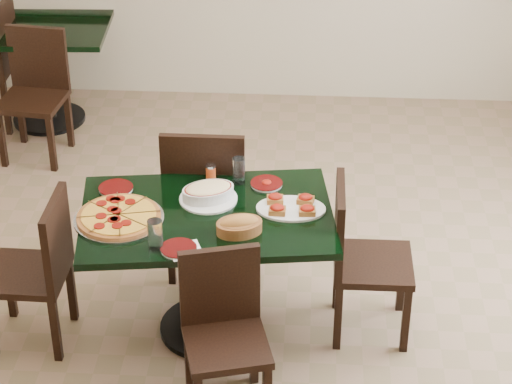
# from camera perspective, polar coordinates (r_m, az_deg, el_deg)

# --- Properties ---
(floor) EXTENTS (5.50, 5.50, 0.00)m
(floor) POSITION_cam_1_polar(r_m,az_deg,el_deg) (5.65, -1.10, -6.52)
(floor) COLOR brown
(floor) RESTS_ON ground
(room_shell) EXTENTS (5.50, 5.50, 5.50)m
(room_shell) POSITION_cam_1_polar(r_m,az_deg,el_deg) (6.61, 9.04, 10.61)
(room_shell) COLOR white
(room_shell) RESTS_ON floor
(main_table) EXTENTS (1.37, 0.98, 0.75)m
(main_table) POSITION_cam_1_polar(r_m,az_deg,el_deg) (5.15, -2.78, -2.91)
(main_table) COLOR black
(main_table) RESTS_ON floor
(back_table) EXTENTS (1.02, 0.77, 0.75)m
(back_table) POSITION_cam_1_polar(r_m,az_deg,el_deg) (7.53, -12.13, 7.60)
(back_table) COLOR black
(back_table) RESTS_ON floor
(chair_far) EXTENTS (0.46, 0.46, 0.98)m
(chair_far) POSITION_cam_1_polar(r_m,az_deg,el_deg) (5.60, -2.87, -0.07)
(chair_far) COLOR black
(chair_far) RESTS_ON floor
(chair_near) EXTENTS (0.47, 0.47, 0.83)m
(chair_near) POSITION_cam_1_polar(r_m,az_deg,el_deg) (4.78, -1.86, -7.58)
(chair_near) COLOR black
(chair_near) RESTS_ON floor
(chair_right) EXTENTS (0.41, 0.41, 0.88)m
(chair_right) POSITION_cam_1_polar(r_m,az_deg,el_deg) (5.23, 5.86, -3.46)
(chair_right) COLOR black
(chair_right) RESTS_ON floor
(chair_left) EXTENTS (0.41, 0.41, 0.86)m
(chair_left) POSITION_cam_1_polar(r_m,az_deg,el_deg) (5.26, -12.21, -4.06)
(chair_left) COLOR black
(chair_left) RESTS_ON floor
(back_chair_near) EXTENTS (0.47, 0.47, 0.90)m
(back_chair_near) POSITION_cam_1_polar(r_m,az_deg,el_deg) (7.11, -12.49, 5.92)
(back_chair_near) COLOR black
(back_chair_near) RESTS_ON floor
(pepperoni_pizza) EXTENTS (0.45, 0.45, 0.04)m
(pepperoni_pizza) POSITION_cam_1_polar(r_m,az_deg,el_deg) (5.03, -7.85, -1.41)
(pepperoni_pizza) COLOR silver
(pepperoni_pizza) RESTS_ON main_table
(lasagna_casserole) EXTENTS (0.32, 0.30, 0.09)m
(lasagna_casserole) POSITION_cam_1_polar(r_m,az_deg,el_deg) (5.14, -2.75, -0.01)
(lasagna_casserole) COLOR silver
(lasagna_casserole) RESTS_ON main_table
(bread_basket) EXTENTS (0.27, 0.22, 0.10)m
(bread_basket) POSITION_cam_1_polar(r_m,az_deg,el_deg) (4.88, -0.97, -1.92)
(bread_basket) COLOR brown
(bread_basket) RESTS_ON main_table
(bruschetta_platter) EXTENTS (0.36, 0.25, 0.05)m
(bruschetta_platter) POSITION_cam_1_polar(r_m,az_deg,el_deg) (5.06, 2.01, -0.81)
(bruschetta_platter) COLOR silver
(bruschetta_platter) RESTS_ON main_table
(side_plate_near) EXTENTS (0.18, 0.18, 0.02)m
(side_plate_near) POSITION_cam_1_polar(r_m,az_deg,el_deg) (4.78, -4.44, -3.25)
(side_plate_near) COLOR silver
(side_plate_near) RESTS_ON main_table
(side_plate_far_r) EXTENTS (0.17, 0.17, 0.03)m
(side_plate_far_r) POSITION_cam_1_polar(r_m,az_deg,el_deg) (5.28, 0.61, 0.49)
(side_plate_far_r) COLOR silver
(side_plate_far_r) RESTS_ON main_table
(side_plate_far_l) EXTENTS (0.18, 0.18, 0.02)m
(side_plate_far_l) POSITION_cam_1_polar(r_m,az_deg,el_deg) (5.29, -8.01, 0.21)
(side_plate_far_l) COLOR silver
(side_plate_far_l) RESTS_ON main_table
(napkin_setting) EXTENTS (0.19, 0.19, 0.01)m
(napkin_setting) POSITION_cam_1_polar(r_m,az_deg,el_deg) (4.78, -4.03, -3.35)
(napkin_setting) COLOR white
(napkin_setting) RESTS_ON main_table
(water_glass_a) EXTENTS (0.07, 0.07, 0.14)m
(water_glass_a) POSITION_cam_1_polar(r_m,az_deg,el_deg) (5.27, -0.99, 1.24)
(water_glass_a) COLOR silver
(water_glass_a) RESTS_ON main_table
(water_glass_b) EXTENTS (0.07, 0.07, 0.15)m
(water_glass_b) POSITION_cam_1_polar(r_m,az_deg,el_deg) (4.77, -5.78, -2.44)
(water_glass_b) COLOR silver
(water_glass_b) RESTS_ON main_table
(pepper_shaker) EXTENTS (0.05, 0.05, 0.09)m
(pepper_shaker) POSITION_cam_1_polar(r_m,az_deg,el_deg) (5.31, -2.60, 1.14)
(pepper_shaker) COLOR #B74313
(pepper_shaker) RESTS_ON main_table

